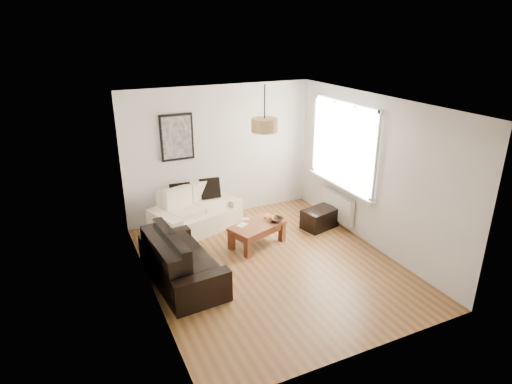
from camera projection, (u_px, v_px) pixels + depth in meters
name	position (u px, v px, depth m)	size (l,w,h in m)	color
floor	(272.00, 264.00, 7.00)	(4.50, 4.50, 0.00)	brown
ceiling	(274.00, 103.00, 6.05)	(3.80, 4.50, 0.00)	white
wall_back	(220.00, 152.00, 8.43)	(3.80, 0.04, 2.60)	silver
wall_front	(368.00, 257.00, 4.63)	(3.80, 0.04, 2.60)	silver
wall_left	(147.00, 211.00, 5.78)	(0.04, 4.50, 2.60)	silver
wall_right	(373.00, 173.00, 7.28)	(0.04, 4.50, 2.60)	silver
window_bay	(344.00, 144.00, 7.83)	(0.14, 1.90, 1.60)	white
radiator	(338.00, 207.00, 8.25)	(0.10, 0.90, 0.52)	white
poster	(177.00, 137.00, 7.92)	(0.62, 0.04, 0.87)	black
pendant_shade	(264.00, 125.00, 6.44)	(0.40, 0.40, 0.20)	tan
loveseat_cream	(196.00, 209.00, 8.08)	(1.60, 0.87, 0.80)	beige
sofa_leather	(182.00, 259.00, 6.43)	(1.71, 0.83, 0.74)	black
coffee_table	(257.00, 235.00, 7.55)	(0.97, 0.53, 0.40)	brown
ottoman	(320.00, 218.00, 8.21)	(0.65, 0.42, 0.37)	black
cushion_left	(180.00, 193.00, 8.05)	(0.38, 0.12, 0.38)	black
cushion_right	(210.00, 188.00, 8.28)	(0.39, 0.12, 0.39)	black
fruit_bowl	(276.00, 220.00, 7.59)	(0.24, 0.24, 0.06)	black
orange_a	(271.00, 218.00, 7.62)	(0.07, 0.07, 0.07)	#EF5614
orange_b	(273.00, 216.00, 7.70)	(0.06, 0.06, 0.06)	orange
orange_c	(265.00, 217.00, 7.66)	(0.07, 0.07, 0.07)	orange
papers	(242.00, 225.00, 7.45)	(0.18, 0.13, 0.01)	white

